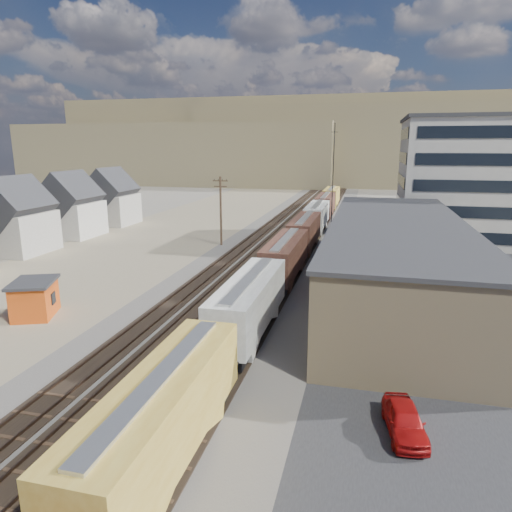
% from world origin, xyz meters
% --- Properties ---
extents(ground, '(300.00, 300.00, 0.00)m').
position_xyz_m(ground, '(0.00, 0.00, 0.00)').
color(ground, '#6B6356').
rests_on(ground, ground).
extents(ballast_bed, '(18.00, 200.00, 0.06)m').
position_xyz_m(ballast_bed, '(0.00, 50.00, 0.03)').
color(ballast_bed, '#4C4742').
rests_on(ballast_bed, ground).
extents(dirt_yard, '(24.00, 180.00, 0.03)m').
position_xyz_m(dirt_yard, '(-20.00, 40.00, 0.01)').
color(dirt_yard, '#817459').
rests_on(dirt_yard, ground).
extents(asphalt_lot, '(26.00, 120.00, 0.04)m').
position_xyz_m(asphalt_lot, '(22.00, 35.00, 0.02)').
color(asphalt_lot, '#232326').
rests_on(asphalt_lot, ground).
extents(rail_tracks, '(11.40, 200.00, 0.24)m').
position_xyz_m(rail_tracks, '(-0.55, 50.00, 0.11)').
color(rail_tracks, black).
rests_on(rail_tracks, ground).
extents(freight_train, '(3.00, 119.74, 4.46)m').
position_xyz_m(freight_train, '(3.80, 33.85, 2.79)').
color(freight_train, black).
rests_on(freight_train, ground).
extents(warehouse, '(12.40, 40.40, 7.25)m').
position_xyz_m(warehouse, '(14.98, 25.00, 3.65)').
color(warehouse, tan).
rests_on(warehouse, ground).
extents(office_tower, '(22.60, 18.60, 18.45)m').
position_xyz_m(office_tower, '(27.95, 54.95, 9.26)').
color(office_tower, '#9E998E').
rests_on(office_tower, ground).
extents(utility_pole_north, '(2.20, 0.32, 10.00)m').
position_xyz_m(utility_pole_north, '(-8.50, 42.00, 5.30)').
color(utility_pole_north, '#382619').
rests_on(utility_pole_north, ground).
extents(radio_mast, '(1.20, 0.16, 18.00)m').
position_xyz_m(radio_mast, '(6.00, 60.00, 9.12)').
color(radio_mast, black).
rests_on(radio_mast, ground).
extents(hills_north, '(265.00, 80.00, 32.00)m').
position_xyz_m(hills_north, '(0.17, 167.92, 14.10)').
color(hills_north, brown).
rests_on(hills_north, ground).
extents(maintenance_shed, '(4.70, 5.25, 3.17)m').
position_xyz_m(maintenance_shed, '(-15.08, 10.90, 1.62)').
color(maintenance_shed, '#D95014').
rests_on(maintenance_shed, ground).
extents(parked_car_red, '(2.41, 4.63, 1.50)m').
position_xyz_m(parked_car_red, '(14.46, 1.19, 0.75)').
color(parked_car_red, '#9B0E0E').
rests_on(parked_car_red, ground).
extents(parked_car_blue, '(3.58, 5.31, 1.35)m').
position_xyz_m(parked_car_blue, '(20.33, 55.96, 0.68)').
color(parked_car_blue, navy).
rests_on(parked_car_blue, ground).
extents(parked_car_far, '(3.00, 4.74, 1.50)m').
position_xyz_m(parked_car_far, '(28.70, 53.64, 0.75)').
color(parked_car_far, silver).
rests_on(parked_car_far, ground).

